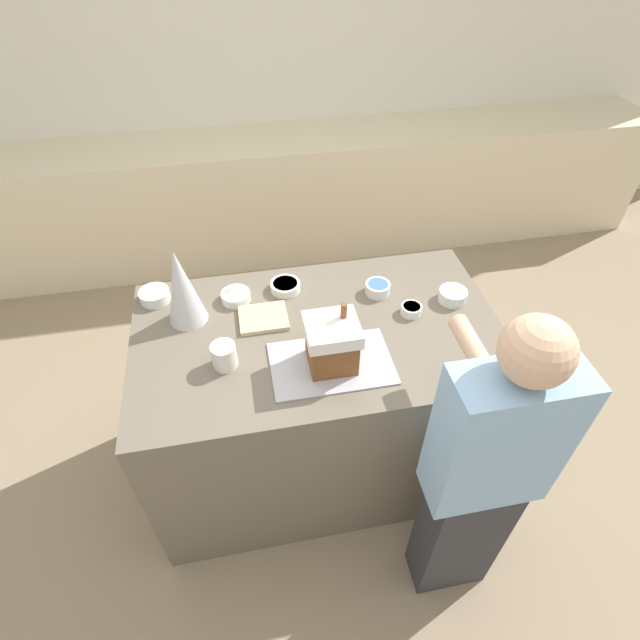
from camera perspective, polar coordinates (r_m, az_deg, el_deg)
ground_plane at (r=2.83m, az=-0.16°, el=-15.05°), size 12.00×12.00×0.00m
wall_back at (r=3.97m, az=-7.28°, el=26.70°), size 8.00×0.05×2.60m
back_cabinet_block at (r=3.99m, az=-5.74°, el=13.81°), size 6.00×0.60×0.92m
kitchen_island at (r=2.44m, az=-0.19°, el=-9.19°), size 1.55×0.91×0.95m
baking_tray at (r=1.96m, az=1.30°, el=-4.96°), size 0.47×0.30×0.01m
gingerbread_house at (r=1.87m, az=1.36°, el=-2.64°), size 0.20×0.19×0.27m
decorative_tree at (r=2.10m, az=-15.55°, el=3.65°), size 0.16×0.16×0.35m
candy_bowl_far_right at (r=2.19m, az=10.40°, el=1.22°), size 0.09×0.09×0.04m
candy_bowl_front_corner at (r=2.27m, az=6.60°, el=3.67°), size 0.11×0.11×0.05m
candy_bowl_near_tray_right at (r=2.33m, az=-18.38°, el=2.71°), size 0.13×0.13×0.05m
candy_bowl_beside_tree at (r=2.28m, az=-3.99°, el=3.91°), size 0.14×0.14×0.04m
candy_bowl_far_left at (r=2.29m, az=14.92°, el=2.78°), size 0.12×0.12×0.05m
candy_bowl_behind_tray at (r=2.25m, az=-9.60°, el=2.72°), size 0.13×0.13×0.04m
cookbook at (r=2.14m, az=-6.49°, el=0.24°), size 0.21×0.17×0.02m
mug at (r=1.95m, az=-10.89°, el=-4.02°), size 0.10×0.10×0.10m
person at (r=1.92m, az=17.95°, el=-16.71°), size 0.41×0.51×1.55m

